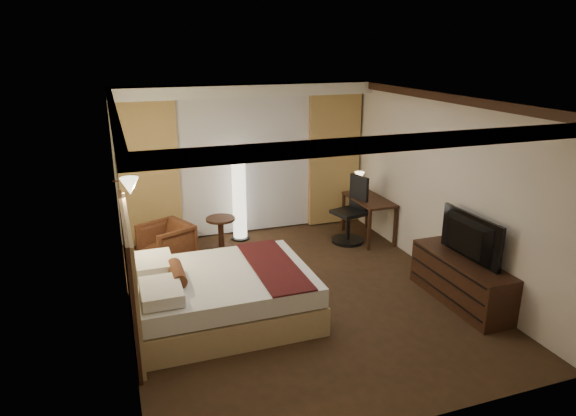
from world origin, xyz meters
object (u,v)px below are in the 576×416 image
object	(u,v)px
office_chair	(349,210)
dresser	(461,280)
bed	(224,295)
side_table	(221,233)
television	(464,236)
floor_lamp	(239,198)
desk	(368,218)
armchair	(166,242)

from	to	relation	value
office_chair	dresser	xyz separation A→B (m)	(0.47, -2.50, -0.27)
bed	side_table	distance (m)	2.38
side_table	television	distance (m)	4.01
bed	floor_lamp	size ratio (longest dim) A/B	1.42
side_table	desk	size ratio (longest dim) A/B	0.49
armchair	television	distance (m)	4.47
television	side_table	bearing A→B (deg)	39.92
armchair	side_table	distance (m)	1.01
floor_lamp	armchair	bearing A→B (deg)	-155.00
bed	floor_lamp	bearing A→B (deg)	71.63
bed	armchair	xyz separation A→B (m)	(-0.49, 2.00, 0.04)
side_table	desk	distance (m)	2.62
floor_lamp	office_chair	distance (m)	1.93
floor_lamp	office_chair	bearing A→B (deg)	-24.03
office_chair	bed	bearing A→B (deg)	-158.89
side_table	dresser	xyz separation A→B (m)	(2.63, -2.97, 0.05)
floor_lamp	dresser	distance (m)	3.99
dresser	television	size ratio (longest dim) A/B	1.47
side_table	floor_lamp	distance (m)	0.71
floor_lamp	office_chair	xyz separation A→B (m)	(1.75, -0.78, -0.18)
floor_lamp	office_chair	size ratio (longest dim) A/B	1.30
bed	office_chair	size ratio (longest dim) A/B	1.85
office_chair	television	xyz separation A→B (m)	(0.44, -2.50, 0.37)
armchair	dresser	size ratio (longest dim) A/B	0.44
floor_lamp	desk	size ratio (longest dim) A/B	1.38
floor_lamp	desk	bearing A→B (deg)	-18.61
side_table	dresser	world-z (taller)	dresser
armchair	floor_lamp	size ratio (longest dim) A/B	0.47
floor_lamp	bed	bearing A→B (deg)	-108.37
armchair	floor_lamp	xyz separation A→B (m)	(1.36, 0.64, 0.41)
bed	floor_lamp	distance (m)	2.82
dresser	armchair	bearing A→B (deg)	143.60
side_table	bed	bearing A→B (deg)	-101.28
office_chair	television	size ratio (longest dim) A/B	1.06
armchair	television	xyz separation A→B (m)	(3.55, -2.64, 0.59)
floor_lamp	television	world-z (taller)	floor_lamp
armchair	bed	bearing A→B (deg)	-11.15
bed	side_table	size ratio (longest dim) A/B	4.02
side_table	floor_lamp	xyz separation A→B (m)	(0.41, 0.31, 0.50)
side_table	television	bearing A→B (deg)	-48.78
armchair	television	world-z (taller)	television
desk	office_chair	size ratio (longest dim) A/B	0.94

